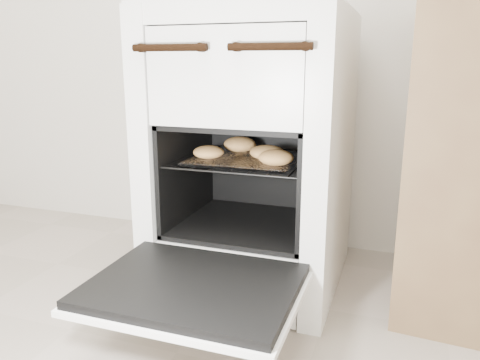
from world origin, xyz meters
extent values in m
cube|color=silver|center=(0.05, 1.19, 0.44)|extent=(0.57, 0.61, 0.88)
cylinder|color=black|center=(-0.08, 0.87, 0.77)|extent=(0.21, 0.02, 0.02)
cylinder|color=black|center=(0.19, 0.87, 0.77)|extent=(0.21, 0.02, 0.02)
cube|color=black|center=(0.05, 0.70, 0.20)|extent=(0.50, 0.38, 0.02)
cube|color=silver|center=(0.05, 0.70, 0.18)|extent=(0.52, 0.40, 0.02)
cylinder|color=black|center=(-0.15, 1.12, 0.43)|extent=(0.01, 0.40, 0.01)
cylinder|color=black|center=(0.26, 1.12, 0.43)|extent=(0.01, 0.40, 0.01)
cylinder|color=black|center=(0.05, 0.93, 0.43)|extent=(0.41, 0.01, 0.01)
cylinder|color=black|center=(0.05, 1.31, 0.43)|extent=(0.41, 0.01, 0.01)
cylinder|color=black|center=(-0.12, 1.12, 0.43)|extent=(0.01, 0.38, 0.01)
cylinder|color=black|center=(-0.06, 1.12, 0.43)|extent=(0.01, 0.38, 0.01)
cylinder|color=black|center=(0.00, 1.12, 0.43)|extent=(0.01, 0.38, 0.01)
cylinder|color=black|center=(0.05, 1.12, 0.43)|extent=(0.01, 0.38, 0.01)
cylinder|color=black|center=(0.11, 1.12, 0.43)|extent=(0.01, 0.38, 0.01)
cylinder|color=black|center=(0.17, 1.12, 0.43)|extent=(0.01, 0.38, 0.01)
cylinder|color=black|center=(0.23, 1.12, 0.43)|extent=(0.01, 0.38, 0.01)
cube|color=white|center=(0.05, 1.10, 0.44)|extent=(0.33, 0.29, 0.01)
ellipsoid|color=tan|center=(-0.05, 1.05, 0.46)|extent=(0.13, 0.13, 0.04)
ellipsoid|color=tan|center=(0.00, 1.19, 0.47)|extent=(0.14, 0.14, 0.05)
ellipsoid|color=tan|center=(0.12, 1.10, 0.46)|extent=(0.15, 0.15, 0.04)
ellipsoid|color=tan|center=(0.17, 1.03, 0.46)|extent=(0.14, 0.14, 0.05)
camera|label=1|loc=(0.50, -0.25, 0.73)|focal=35.00mm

